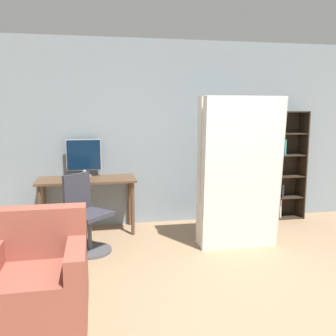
{
  "coord_description": "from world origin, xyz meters",
  "views": [
    {
      "loc": [
        -1.36,
        -2.43,
        1.71
      ],
      "look_at": [
        -0.55,
        1.66,
        1.05
      ],
      "focal_mm": 40.0,
      "sensor_mm": 36.0,
      "label": 1
    }
  ],
  "objects": [
    {
      "name": "ground_plane",
      "position": [
        0.0,
        0.0,
        0.0
      ],
      "size": [
        16.0,
        16.0,
        0.0
      ],
      "primitive_type": "plane",
      "color": "#937556"
    },
    {
      "name": "wall_back",
      "position": [
        0.0,
        3.06,
        1.35
      ],
      "size": [
        8.0,
        0.06,
        2.7
      ],
      "color": "gray",
      "rests_on": "ground"
    },
    {
      "name": "desk",
      "position": [
        -1.48,
        2.74,
        0.66
      ],
      "size": [
        1.33,
        0.58,
        0.76
      ],
      "color": "brown",
      "rests_on": "ground"
    },
    {
      "name": "monitor",
      "position": [
        -1.52,
        2.92,
        1.05
      ],
      "size": [
        0.48,
        0.19,
        0.53
      ],
      "color": "#B7B7BC",
      "rests_on": "desk"
    },
    {
      "name": "office_chair",
      "position": [
        -1.49,
        2.02,
        0.38
      ],
      "size": [
        0.62,
        0.62,
        0.94
      ],
      "color": "#4C4C51",
      "rests_on": "ground"
    },
    {
      "name": "bookshelf",
      "position": [
        1.41,
        2.9,
        0.83
      ],
      "size": [
        0.69,
        0.31,
        1.68
      ],
      "color": "#2D2319",
      "rests_on": "ground"
    },
    {
      "name": "mattress_near",
      "position": [
        0.38,
        1.77,
        0.93
      ],
      "size": [
        0.98,
        0.27,
        1.86
      ],
      "color": "silver",
      "rests_on": "ground"
    },
    {
      "name": "mattress_far",
      "position": [
        0.38,
        1.96,
        0.93
      ],
      "size": [
        0.98,
        0.21,
        1.86
      ],
      "color": "silver",
      "rests_on": "ground"
    },
    {
      "name": "armchair",
      "position": [
        -1.88,
        0.71,
        0.32
      ],
      "size": [
        0.85,
        0.8,
        0.85
      ],
      "color": "#934C3D",
      "rests_on": "ground"
    }
  ]
}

